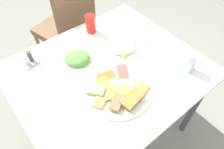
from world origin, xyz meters
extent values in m
plane|color=gray|center=(0.00, 0.00, 0.00)|extent=(6.00, 6.00, 0.00)
cube|color=white|center=(0.00, 0.00, 0.71)|extent=(1.04, 0.90, 0.02)
cylinder|color=#434A53|center=(0.46, -0.39, 0.35)|extent=(0.04, 0.04, 0.70)
cylinder|color=#434A53|center=(-0.46, 0.39, 0.35)|extent=(0.04, 0.04, 0.70)
cylinder|color=#434A53|center=(0.46, 0.39, 0.35)|extent=(0.04, 0.04, 0.70)
cube|color=brown|center=(0.15, 0.84, 0.43)|extent=(0.52, 0.52, 0.06)
cube|color=brown|center=(0.20, 0.66, 0.69)|extent=(0.40, 0.15, 0.46)
cylinder|color=#9A6B4C|center=(0.28, 1.08, 0.20)|extent=(0.03, 0.03, 0.40)
cylinder|color=#9A6B4C|center=(-0.08, 0.98, 0.20)|extent=(0.03, 0.03, 0.40)
cylinder|color=#9A6B4C|center=(0.38, 0.71, 0.20)|extent=(0.03, 0.03, 0.40)
cylinder|color=#9A6B4C|center=(0.02, 0.61, 0.20)|extent=(0.03, 0.03, 0.40)
cylinder|color=white|center=(-0.05, -0.15, 0.73)|extent=(0.35, 0.35, 0.01)
cube|color=#B88245|center=(-0.06, -0.16, 0.74)|extent=(0.15, 0.11, 0.01)
cube|color=#E2C079|center=(-0.15, -0.08, 0.75)|extent=(0.11, 0.12, 0.01)
cube|color=olive|center=(-0.11, -0.21, 0.76)|extent=(0.11, 0.09, 0.01)
cube|color=olive|center=(-0.04, -0.25, 0.76)|extent=(0.13, 0.09, 0.02)
cube|color=#C97B42|center=(0.03, -0.23, 0.74)|extent=(0.13, 0.10, 0.01)
cube|color=#D44F45|center=(0.04, -0.07, 0.74)|extent=(0.10, 0.11, 0.01)
cube|color=#A16125|center=(-0.04, -0.04, 0.74)|extent=(0.11, 0.08, 0.01)
cube|color=#C98C40|center=(-0.08, -0.09, 0.74)|extent=(0.06, 0.11, 0.01)
cube|color=#E3BF88|center=(-0.03, -0.11, 0.74)|extent=(0.09, 0.07, 0.01)
cube|color=#B27F4B|center=(-0.16, -0.15, 0.74)|extent=(0.12, 0.10, 0.01)
cube|color=#E9D98A|center=(0.02, -0.16, 0.74)|extent=(0.11, 0.10, 0.01)
cylinder|color=white|center=(-0.10, 0.17, 0.73)|extent=(0.20, 0.20, 0.01)
ellipsoid|color=#5FA248|center=(-0.10, 0.17, 0.75)|extent=(0.21, 0.21, 0.07)
cylinder|color=white|center=(0.18, 0.08, 0.73)|extent=(0.21, 0.21, 0.01)
ellipsoid|color=white|center=(0.18, 0.08, 0.75)|extent=(0.19, 0.19, 0.06)
sphere|color=#E4E054|center=(0.13, 0.01, 0.75)|extent=(0.03, 0.03, 0.03)
cylinder|color=red|center=(0.13, 0.34, 0.79)|extent=(0.09, 0.09, 0.12)
cylinder|color=silver|center=(0.36, -0.28, 0.78)|extent=(0.06, 0.06, 0.12)
cube|color=white|center=(0.42, 0.01, 0.73)|extent=(0.14, 0.14, 0.00)
cube|color=silver|center=(0.42, 0.00, 0.73)|extent=(0.18, 0.05, 0.00)
cube|color=silver|center=(0.42, 0.03, 0.73)|extent=(0.18, 0.06, 0.00)
cube|color=#B2B2B7|center=(-0.33, 0.33, 0.73)|extent=(0.10, 0.10, 0.01)
cylinder|color=white|center=(-0.34, 0.33, 0.77)|extent=(0.03, 0.03, 0.07)
cylinder|color=#4E4234|center=(-0.31, 0.33, 0.77)|extent=(0.03, 0.03, 0.07)
camera|label=1|loc=(-0.47, -0.62, 1.62)|focal=33.37mm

